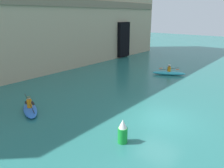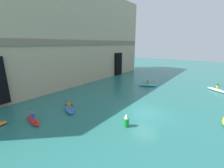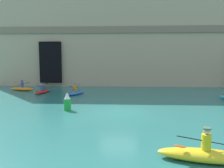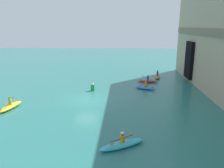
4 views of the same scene
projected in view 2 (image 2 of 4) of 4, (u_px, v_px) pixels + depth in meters
ground_plane at (146, 113)px, 16.34m from camera, size 120.00×120.00×0.00m
cliff_bluff at (61, 37)px, 26.35m from camera, size 41.68×7.41×16.91m
kayak_white at (217, 90)px, 23.70m from camera, size 2.50×3.07×1.25m
kayak_blue at (69, 109)px, 16.89m from camera, size 1.97×2.90×1.10m
kayak_red at (33, 120)px, 14.44m from camera, size 1.08×2.96×1.08m
kayak_cyan at (148, 85)px, 26.41m from camera, size 2.35×3.41×1.12m
marker_buoy at (126, 120)px, 13.54m from camera, size 0.50×0.50×1.28m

